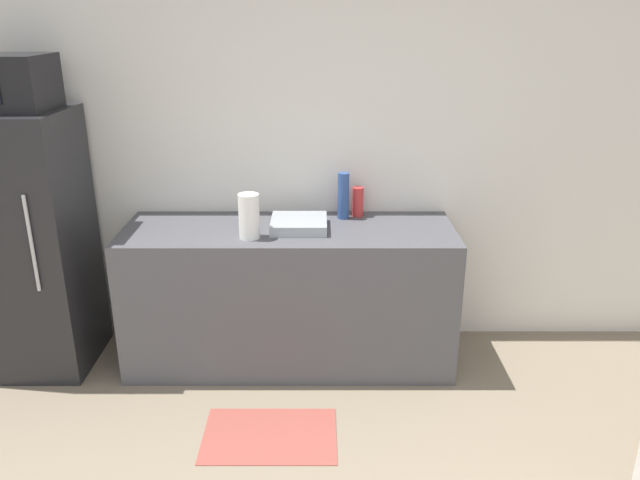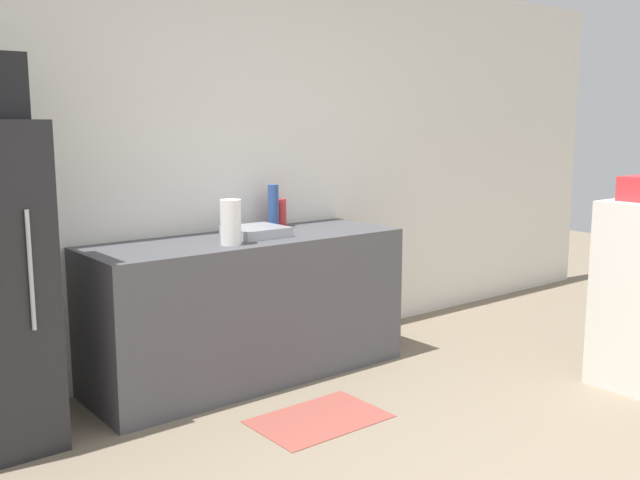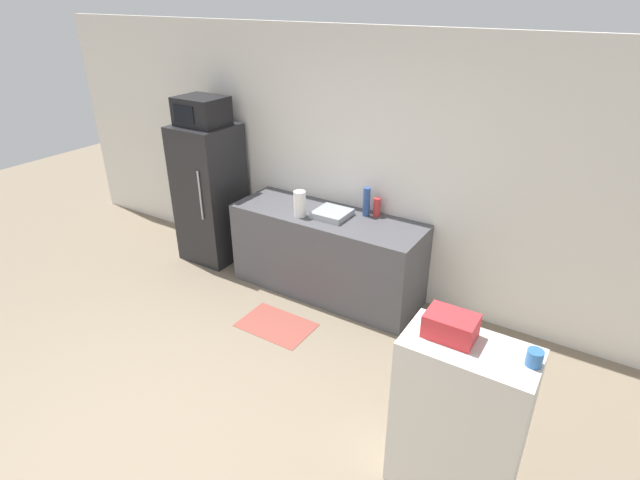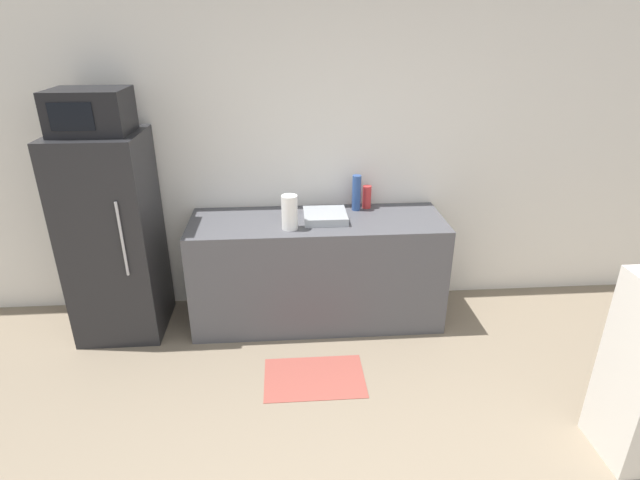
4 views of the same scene
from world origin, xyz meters
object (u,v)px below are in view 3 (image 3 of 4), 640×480
bottle_tall (367,202)px  jar (534,358)px  refrigerator (210,194)px  paper_towel_roll (300,204)px  bottle_short (377,207)px  microwave (202,111)px  basket (451,326)px

bottle_tall → jar: 2.56m
refrigerator → paper_towel_roll: bearing=-5.8°
bottle_tall → bottle_short: size_ratio=1.55×
refrigerator → bottle_short: size_ratio=8.45×
refrigerator → paper_towel_roll: size_ratio=6.11×
refrigerator → microwave: size_ratio=3.10×
microwave → paper_towel_roll: bearing=-5.8°
refrigerator → jar: bearing=-21.9°
microwave → bottle_short: (1.97, 0.27, -0.75)m
refrigerator → jar: 4.06m
refrigerator → microwave: (-0.00, -0.00, 0.94)m
refrigerator → paper_towel_roll: refrigerator is taller
microwave → basket: microwave is taller
refrigerator → bottle_short: bearing=7.8°
bottle_short → bottle_tall: bearing=-154.5°
jar → bottle_short: bearing=135.0°
bottle_short → jar: size_ratio=2.04×
bottle_short → microwave: bearing=-172.2°
bottle_short → basket: basket is taller
microwave → jar: microwave is taller
refrigerator → bottle_tall: 1.90m
refrigerator → bottle_tall: bearing=6.8°
microwave → bottle_tall: bearing=6.9°
refrigerator → basket: refrigerator is taller
microwave → refrigerator: bearing=72.5°
bottle_short → jar: jar is taller
jar → paper_towel_roll: (-2.42, 1.38, -0.15)m
jar → microwave: bearing=158.1°
jar → refrigerator: bearing=158.1°
refrigerator → bottle_short: refrigerator is taller
bottle_tall → microwave: bearing=-173.1°
bottle_short → basket: bearing=-53.2°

